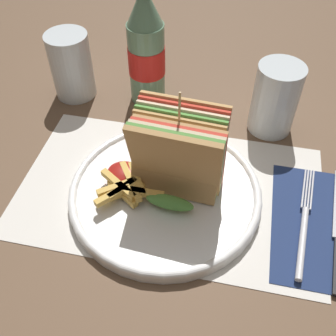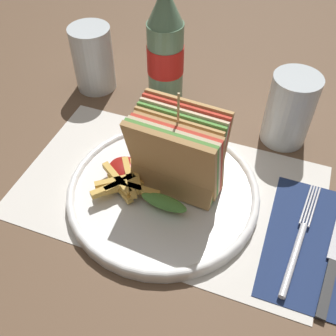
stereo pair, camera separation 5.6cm
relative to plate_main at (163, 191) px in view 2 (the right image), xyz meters
name	(u,v)px [view 2 (the right image)]	position (x,y,z in m)	size (l,w,h in m)	color
ground_plane	(140,204)	(-0.03, -0.03, -0.01)	(4.00, 4.00, 0.00)	brown
placemat	(169,190)	(0.00, 0.01, -0.01)	(0.45, 0.26, 0.00)	silver
plate_main	(163,191)	(0.00, 0.00, 0.00)	(0.28, 0.28, 0.02)	white
club_sandwich	(177,156)	(0.02, 0.01, 0.07)	(0.13, 0.10, 0.16)	tan
fries_pile	(125,181)	(-0.05, -0.02, 0.02)	(0.10, 0.09, 0.02)	gold
ketchup_blob	(126,168)	(-0.06, 0.01, 0.02)	(0.05, 0.04, 0.02)	maroon
napkin	(317,244)	(0.22, -0.01, -0.01)	(0.13, 0.20, 0.00)	navy
fork	(297,247)	(0.20, -0.02, 0.00)	(0.03, 0.19, 0.01)	silver
knife	(336,249)	(0.24, -0.01, 0.00)	(0.04, 0.21, 0.00)	black
coke_bottle_near	(165,48)	(-0.08, 0.23, 0.09)	(0.06, 0.06, 0.23)	slate
glass_near	(288,114)	(0.14, 0.19, 0.04)	(0.07, 0.07, 0.12)	silver
glass_far	(94,63)	(-0.22, 0.21, 0.04)	(0.07, 0.07, 0.12)	silver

